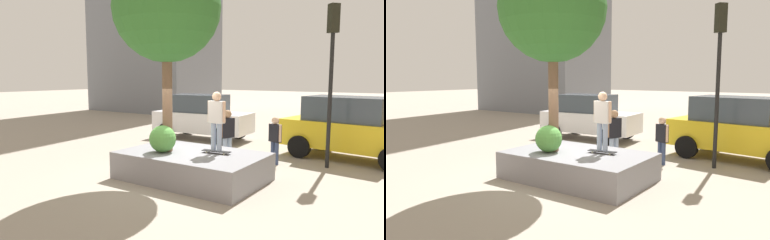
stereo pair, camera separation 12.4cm
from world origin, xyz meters
TOP-DOWN VIEW (x-y plane):
  - ground_plane at (0.00, 0.00)m, footprint 120.00×120.00m
  - planter_ledge at (0.53, 0.04)m, footprint 3.85×2.49m
  - plaza_tree at (-0.14, -0.18)m, footprint 2.93×2.93m
  - boxwood_shrub at (-0.16, -0.38)m, footprint 0.74×0.74m
  - skateboard at (1.15, 0.31)m, footprint 0.82×0.30m
  - skateboarder at (1.15, 0.31)m, footprint 0.54×0.25m
  - sedan_parked at (-2.82, 5.65)m, footprint 4.46×2.27m
  - taxi_cab at (3.65, 5.12)m, footprint 4.85×2.68m
  - traffic_light_corner at (3.28, 3.49)m, footprint 0.37×0.37m
  - bystander_watching at (0.37, 2.33)m, footprint 0.36×0.56m
  - pedestrian_crossing at (1.76, 2.98)m, footprint 0.49×0.33m

SIDE VIEW (x-z plane):
  - ground_plane at x=0.00m, z-range 0.00..0.00m
  - planter_ledge at x=0.53m, z-range 0.00..0.75m
  - skateboard at x=1.15m, z-range 0.77..0.85m
  - pedestrian_crossing at x=1.76m, z-range 0.12..1.67m
  - bystander_watching at x=0.37m, z-range 0.14..1.88m
  - sedan_parked at x=-2.82m, z-range 0.02..2.04m
  - taxi_cab at x=3.65m, z-range 0.02..2.17m
  - boxwood_shrub at x=-0.16m, z-range 0.75..1.50m
  - skateboarder at x=1.15m, z-range 0.95..2.55m
  - traffic_light_corner at x=3.28m, z-range 0.88..5.86m
  - plaza_tree at x=-0.14m, z-range 1.96..7.34m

